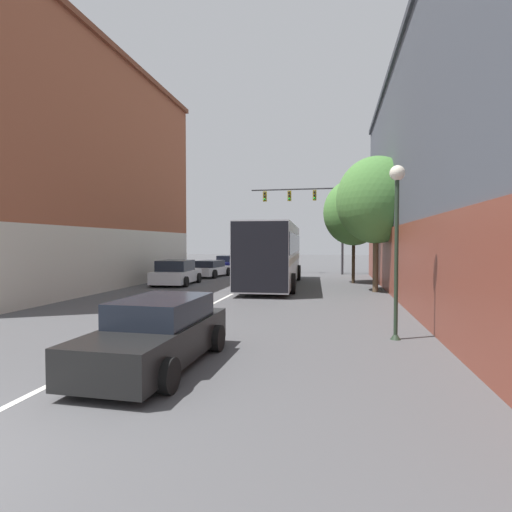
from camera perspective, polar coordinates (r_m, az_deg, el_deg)
The scene contains 12 objects.
lane_center_line at distance 20.25m, azimuth -2.72°, elevation -5.10°, with size 0.14×44.64×0.01m.
building_left_brick at distance 26.06m, azimuth -27.83°, elevation 10.56°, with size 10.08×18.89×12.74m.
building_right_storefront at distance 18.82m, azimuth 29.52°, elevation 11.48°, with size 6.54×29.41×11.15m.
bus at distance 22.94m, azimuth 2.40°, elevation 0.60°, with size 3.33×11.44×3.48m.
hatchback_foreground at distance 8.39m, azimuth -13.79°, elevation -10.72°, with size 1.95×4.24×1.34m.
parked_car_left_near at distance 34.94m, azimuth -3.87°, elevation -1.10°, with size 2.40×4.42×1.37m.
parked_car_left_mid at distance 24.00m, azimuth -11.31°, elevation -2.42°, with size 2.33×4.26×1.45m.
parked_car_left_far at distance 29.15m, azimuth -6.54°, elevation -1.84°, with size 2.33×4.22×1.20m.
traffic_signal_gantry at distance 31.98m, azimuth 8.09°, elevation 6.75°, with size 7.33×0.36×7.03m.
street_lamp at distance 10.71m, azimuth 19.47°, elevation 4.23°, with size 0.38×0.38×4.42m.
street_tree_near at distance 20.94m, azimuth 16.79°, elevation 7.64°, with size 3.94×3.55×6.77m.
street_tree_far at distance 25.09m, azimuth 13.80°, elevation 6.08°, with size 3.67×3.30×6.35m.
Camera 1 is at (4.83, -3.19, 2.46)m, focal length 28.00 mm.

